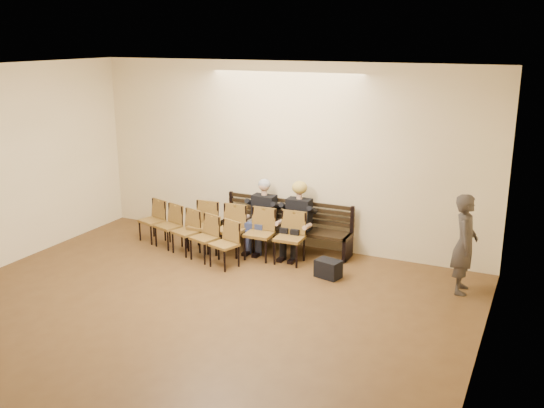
{
  "coord_description": "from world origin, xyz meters",
  "views": [
    {
      "loc": [
        4.58,
        -5.33,
        3.96
      ],
      "look_at": [
        0.17,
        4.05,
        1.05
      ],
      "focal_mm": 40.0,
      "sensor_mm": 36.0,
      "label": 1
    }
  ],
  "objects_px": {
    "laptop": "(259,222)",
    "bench": "(284,238)",
    "seated_woman": "(297,220)",
    "passerby": "(465,237)",
    "chair_row_front": "(245,232)",
    "chair_row_back": "(186,232)",
    "bag": "(328,269)",
    "seated_man": "(262,215)",
    "water_bottle": "(297,229)"
  },
  "relations": [
    {
      "from": "seated_man",
      "to": "chair_row_back",
      "type": "distance_m",
      "value": 1.46
    },
    {
      "from": "chair_row_back",
      "to": "laptop",
      "type": "bearing_deg",
      "value": 47.35
    },
    {
      "from": "passerby",
      "to": "chair_row_front",
      "type": "distance_m",
      "value": 3.89
    },
    {
      "from": "passerby",
      "to": "bench",
      "type": "bearing_deg",
      "value": 73.68
    },
    {
      "from": "seated_woman",
      "to": "passerby",
      "type": "height_order",
      "value": "passerby"
    },
    {
      "from": "bag",
      "to": "bench",
      "type": "bearing_deg",
      "value": 142.39
    },
    {
      "from": "bench",
      "to": "chair_row_front",
      "type": "distance_m",
      "value": 0.86
    },
    {
      "from": "laptop",
      "to": "passerby",
      "type": "relative_size",
      "value": 0.19
    },
    {
      "from": "seated_man",
      "to": "chair_row_back",
      "type": "height_order",
      "value": "seated_man"
    },
    {
      "from": "seated_man",
      "to": "chair_row_front",
      "type": "bearing_deg",
      "value": -100.08
    },
    {
      "from": "chair_row_front",
      "to": "passerby",
      "type": "bearing_deg",
      "value": -1.59
    },
    {
      "from": "chair_row_front",
      "to": "seated_woman",
      "type": "bearing_deg",
      "value": 30.76
    },
    {
      "from": "water_bottle",
      "to": "chair_row_back",
      "type": "distance_m",
      "value": 2.09
    },
    {
      "from": "laptop",
      "to": "bench",
      "type": "bearing_deg",
      "value": 23.98
    },
    {
      "from": "seated_woman",
      "to": "bag",
      "type": "xyz_separation_m",
      "value": [
        0.93,
        -0.83,
        -0.5
      ]
    },
    {
      "from": "bench",
      "to": "passerby",
      "type": "distance_m",
      "value": 3.48
    },
    {
      "from": "bench",
      "to": "seated_woman",
      "type": "height_order",
      "value": "seated_woman"
    },
    {
      "from": "seated_man",
      "to": "laptop",
      "type": "xyz_separation_m",
      "value": [
        0.01,
        -0.17,
        -0.08
      ]
    },
    {
      "from": "bench",
      "to": "water_bottle",
      "type": "height_order",
      "value": "water_bottle"
    },
    {
      "from": "water_bottle",
      "to": "chair_row_front",
      "type": "height_order",
      "value": "chair_row_front"
    },
    {
      "from": "bench",
      "to": "chair_row_back",
      "type": "relative_size",
      "value": 1.03
    },
    {
      "from": "passerby",
      "to": "seated_woman",
      "type": "bearing_deg",
      "value": 74.88
    },
    {
      "from": "bench",
      "to": "seated_woman",
      "type": "relative_size",
      "value": 2.01
    },
    {
      "from": "laptop",
      "to": "chair_row_back",
      "type": "relative_size",
      "value": 0.14
    },
    {
      "from": "water_bottle",
      "to": "bag",
      "type": "relative_size",
      "value": 0.52
    },
    {
      "from": "seated_woman",
      "to": "chair_row_back",
      "type": "relative_size",
      "value": 0.52
    },
    {
      "from": "seated_man",
      "to": "bag",
      "type": "relative_size",
      "value": 3.2
    },
    {
      "from": "laptop",
      "to": "passerby",
      "type": "height_order",
      "value": "passerby"
    },
    {
      "from": "bench",
      "to": "passerby",
      "type": "height_order",
      "value": "passerby"
    },
    {
      "from": "seated_woman",
      "to": "laptop",
      "type": "xyz_separation_m",
      "value": [
        -0.71,
        -0.17,
        -0.07
      ]
    },
    {
      "from": "bag",
      "to": "seated_woman",
      "type": "bearing_deg",
      "value": 138.25
    },
    {
      "from": "laptop",
      "to": "chair_row_front",
      "type": "xyz_separation_m",
      "value": [
        -0.1,
        -0.36,
        -0.12
      ]
    },
    {
      "from": "water_bottle",
      "to": "chair_row_front",
      "type": "relative_size",
      "value": 0.09
    },
    {
      "from": "seated_man",
      "to": "water_bottle",
      "type": "height_order",
      "value": "seated_man"
    },
    {
      "from": "chair_row_front",
      "to": "chair_row_back",
      "type": "distance_m",
      "value": 1.12
    },
    {
      "from": "water_bottle",
      "to": "laptop",
      "type": "bearing_deg",
      "value": 176.27
    },
    {
      "from": "laptop",
      "to": "water_bottle",
      "type": "distance_m",
      "value": 0.82
    },
    {
      "from": "seated_man",
      "to": "chair_row_front",
      "type": "xyz_separation_m",
      "value": [
        -0.09,
        -0.53,
        -0.2
      ]
    },
    {
      "from": "seated_man",
      "to": "passerby",
      "type": "height_order",
      "value": "passerby"
    },
    {
      "from": "water_bottle",
      "to": "seated_woman",
      "type": "bearing_deg",
      "value": 115.27
    },
    {
      "from": "seated_woman",
      "to": "bench",
      "type": "bearing_deg",
      "value": 158.43
    },
    {
      "from": "bench",
      "to": "chair_row_back",
      "type": "xyz_separation_m",
      "value": [
        -1.58,
        -0.97,
        0.18
      ]
    },
    {
      "from": "bench",
      "to": "seated_man",
      "type": "distance_m",
      "value": 0.61
    },
    {
      "from": "bench",
      "to": "laptop",
      "type": "xyz_separation_m",
      "value": [
        -0.41,
        -0.29,
        0.36
      ]
    },
    {
      "from": "water_bottle",
      "to": "chair_row_back",
      "type": "height_order",
      "value": "chair_row_back"
    },
    {
      "from": "seated_man",
      "to": "bag",
      "type": "height_order",
      "value": "seated_man"
    },
    {
      "from": "bench",
      "to": "chair_row_front",
      "type": "xyz_separation_m",
      "value": [
        -0.51,
        -0.65,
        0.24
      ]
    },
    {
      "from": "bench",
      "to": "seated_man",
      "type": "bearing_deg",
      "value": -163.9
    },
    {
      "from": "bag",
      "to": "chair_row_back",
      "type": "bearing_deg",
      "value": -179.67
    },
    {
      "from": "laptop",
      "to": "bag",
      "type": "bearing_deg",
      "value": -33.45
    }
  ]
}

